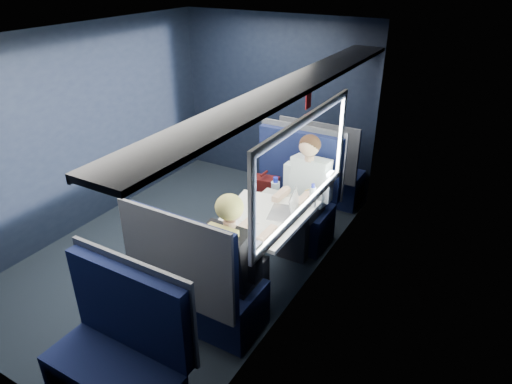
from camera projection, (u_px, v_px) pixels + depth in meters
The scene contains 13 objects.
ground at pixel (187, 249), 5.11m from camera, with size 2.80×4.20×0.01m, color black.
room_shell at pixel (178, 123), 4.42m from camera, with size 3.00×4.40×2.40m.
table at pixel (268, 222), 4.35m from camera, with size 0.62×1.00×0.74m.
seat_bay_near at pixel (289, 201), 5.21m from camera, with size 1.04×0.62×1.26m.
seat_bay_far at pixel (199, 288), 3.87m from camera, with size 1.04×0.62×1.26m.
seat_row_front at pixel (322, 173), 5.92m from camera, with size 1.04×0.51×1.16m.
seat_row_back at pixel (120, 362), 3.16m from camera, with size 1.04×0.51×1.16m.
man at pixel (305, 190), 4.83m from camera, with size 0.53×0.56×1.32m.
woman at pixel (234, 256), 3.74m from camera, with size 0.53×0.56×1.32m.
papers at pixel (256, 213), 4.33m from camera, with size 0.58×0.84×0.01m, color white.
laptop at pixel (288, 209), 4.27m from camera, with size 0.33×0.38×0.25m.
bottle_small at pixel (312, 195), 4.47m from camera, with size 0.06×0.06×0.22m.
cup at pixel (313, 203), 4.44m from camera, with size 0.06×0.06×0.08m, color white.
Camera 1 is at (2.80, -3.29, 2.91)m, focal length 32.00 mm.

